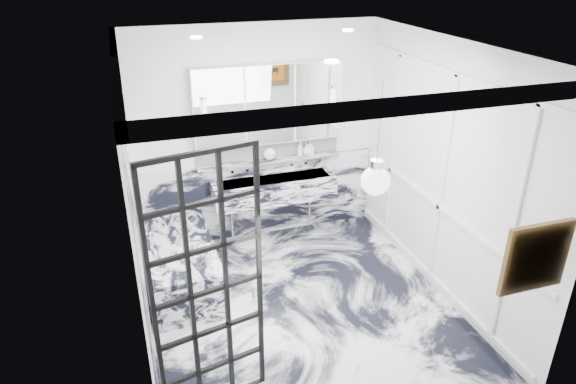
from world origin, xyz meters
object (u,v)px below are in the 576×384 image
object	(u,v)px
crittall_door	(209,291)
bathtub	(180,263)
mirror_cabinet	(269,104)
trough_sink	(274,189)

from	to	relation	value
crittall_door	bathtub	xyz separation A→B (m)	(-0.06, 1.85, -0.87)
mirror_cabinet	bathtub	size ratio (longest dim) A/B	1.15
crittall_door	trough_sink	xyz separation A→B (m)	(1.26, 2.51, -0.42)
mirror_cabinet	bathtub	bearing A→B (deg)	-147.94
trough_sink	bathtub	xyz separation A→B (m)	(-1.33, -0.66, -0.45)
bathtub	trough_sink	bearing A→B (deg)	26.48
trough_sink	mirror_cabinet	xyz separation A→B (m)	(-0.00, 0.17, 1.09)
crittall_door	bathtub	bearing A→B (deg)	79.71
crittall_door	mirror_cabinet	xyz separation A→B (m)	(1.26, 2.68, 0.67)
crittall_door	bathtub	distance (m)	2.05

